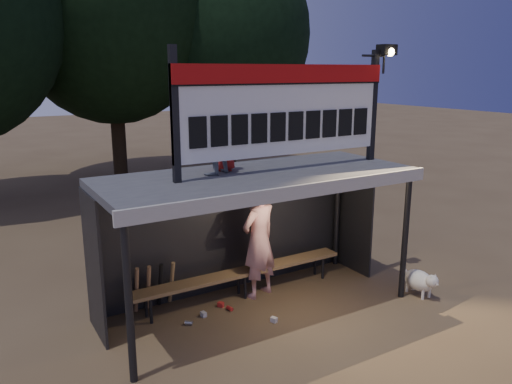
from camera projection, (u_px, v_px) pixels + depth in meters
ground at (258, 308)px, 8.35m from camera, size 80.00×80.00×0.00m
player at (259, 240)px, 8.61m from camera, size 0.86×0.70×2.05m
child_a at (212, 136)px, 7.55m from camera, size 0.70×0.64×1.18m
child_b at (224, 142)px, 7.86m from camera, size 0.53×0.46×0.90m
dugout_shelter at (250, 199)px, 8.11m from camera, size 5.10×2.08×2.32m
scoreboard_assembly at (289, 107)px, 7.83m from camera, size 4.10×0.27×1.99m
bench at (242, 273)px, 8.71m from camera, size 4.00×0.35×0.48m
tree_mid at (110, 1)px, 16.98m from camera, size 7.22×7.22×10.36m
tree_right at (228, 34)px, 18.36m from camera, size 6.08×6.08×8.72m
dog at (421, 281)px, 8.77m from camera, size 0.36×0.81×0.49m
bats at (154, 286)px, 8.19m from camera, size 0.68×0.35×0.84m
litter at (224, 314)px, 8.09m from camera, size 1.31×1.02×0.08m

